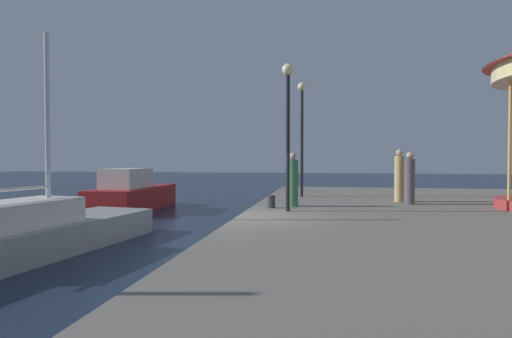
{
  "coord_description": "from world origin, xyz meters",
  "views": [
    {
      "loc": [
        2.29,
        -10.35,
        2.32
      ],
      "look_at": [
        -0.38,
        5.15,
        1.96
      ],
      "focal_mm": 27.34,
      "sensor_mm": 36.0,
      "label": 1
    }
  ],
  "objects_px": {
    "lamp_post_mid_promenade": "(302,120)",
    "person_by_the_water": "(293,181)",
    "bollard_north": "(271,202)",
    "person_near_carousel": "(399,177)",
    "motorboat_red": "(132,194)",
    "lamp_post_near_edge": "(288,111)",
    "sailboat_grey": "(29,235)",
    "person_far_corner": "(410,180)"
  },
  "relations": [
    {
      "from": "lamp_post_near_edge",
      "to": "bollard_north",
      "type": "bearing_deg",
      "value": 129.97
    },
    {
      "from": "sailboat_grey",
      "to": "person_by_the_water",
      "type": "bearing_deg",
      "value": 37.23
    },
    {
      "from": "lamp_post_mid_promenade",
      "to": "motorboat_red",
      "type": "bearing_deg",
      "value": 176.83
    },
    {
      "from": "lamp_post_near_edge",
      "to": "lamp_post_mid_promenade",
      "type": "distance_m",
      "value": 4.78
    },
    {
      "from": "bollard_north",
      "to": "person_by_the_water",
      "type": "bearing_deg",
      "value": 42.32
    },
    {
      "from": "motorboat_red",
      "to": "sailboat_grey",
      "type": "bearing_deg",
      "value": -78.4
    },
    {
      "from": "lamp_post_near_edge",
      "to": "sailboat_grey",
      "type": "bearing_deg",
      "value": -151.07
    },
    {
      "from": "lamp_post_near_edge",
      "to": "person_by_the_water",
      "type": "xyz_separation_m",
      "value": [
        0.06,
        1.28,
        -2.16
      ]
    },
    {
      "from": "lamp_post_mid_promenade",
      "to": "person_far_corner",
      "type": "relative_size",
      "value": 2.64
    },
    {
      "from": "sailboat_grey",
      "to": "bollard_north",
      "type": "bearing_deg",
      "value": 36.57
    },
    {
      "from": "lamp_post_near_edge",
      "to": "bollard_north",
      "type": "distance_m",
      "value": 2.93
    },
    {
      "from": "bollard_north",
      "to": "person_by_the_water",
      "type": "height_order",
      "value": "person_by_the_water"
    },
    {
      "from": "lamp_post_near_edge",
      "to": "person_far_corner",
      "type": "distance_m",
      "value": 5.19
    },
    {
      "from": "person_near_carousel",
      "to": "lamp_post_mid_promenade",
      "type": "bearing_deg",
      "value": 157.94
    },
    {
      "from": "bollard_north",
      "to": "person_by_the_water",
      "type": "distance_m",
      "value": 1.07
    },
    {
      "from": "person_by_the_water",
      "to": "person_near_carousel",
      "type": "bearing_deg",
      "value": 28.69
    },
    {
      "from": "person_by_the_water",
      "to": "lamp_post_mid_promenade",
      "type": "bearing_deg",
      "value": 88.41
    },
    {
      "from": "lamp_post_near_edge",
      "to": "person_far_corner",
      "type": "height_order",
      "value": "lamp_post_near_edge"
    },
    {
      "from": "motorboat_red",
      "to": "lamp_post_mid_promenade",
      "type": "relative_size",
      "value": 1.13
    },
    {
      "from": "person_near_carousel",
      "to": "motorboat_red",
      "type": "bearing_deg",
      "value": 170.59
    },
    {
      "from": "sailboat_grey",
      "to": "motorboat_red",
      "type": "distance_m",
      "value": 8.67
    },
    {
      "from": "lamp_post_mid_promenade",
      "to": "person_by_the_water",
      "type": "bearing_deg",
      "value": -91.59
    },
    {
      "from": "person_far_corner",
      "to": "lamp_post_near_edge",
      "type": "bearing_deg",
      "value": -147.2
    },
    {
      "from": "sailboat_grey",
      "to": "lamp_post_near_edge",
      "type": "bearing_deg",
      "value": 28.93
    },
    {
      "from": "lamp_post_near_edge",
      "to": "person_by_the_water",
      "type": "relative_size",
      "value": 2.47
    },
    {
      "from": "person_far_corner",
      "to": "person_by_the_water",
      "type": "xyz_separation_m",
      "value": [
        -3.92,
        -1.29,
        -0.02
      ]
    },
    {
      "from": "lamp_post_mid_promenade",
      "to": "person_far_corner",
      "type": "distance_m",
      "value": 5.0
    },
    {
      "from": "person_by_the_water",
      "to": "sailboat_grey",
      "type": "bearing_deg",
      "value": -142.77
    },
    {
      "from": "motorboat_red",
      "to": "person_by_the_water",
      "type": "relative_size",
      "value": 3.02
    },
    {
      "from": "bollard_north",
      "to": "person_near_carousel",
      "type": "relative_size",
      "value": 0.21
    },
    {
      "from": "lamp_post_mid_promenade",
      "to": "person_by_the_water",
      "type": "distance_m",
      "value": 4.23
    },
    {
      "from": "motorboat_red",
      "to": "person_near_carousel",
      "type": "relative_size",
      "value": 2.79
    },
    {
      "from": "bollard_north",
      "to": "person_far_corner",
      "type": "distance_m",
      "value": 4.97
    },
    {
      "from": "sailboat_grey",
      "to": "person_by_the_water",
      "type": "distance_m",
      "value": 7.62
    },
    {
      "from": "bollard_north",
      "to": "person_by_the_water",
      "type": "relative_size",
      "value": 0.23
    },
    {
      "from": "person_by_the_water",
      "to": "lamp_post_near_edge",
      "type": "bearing_deg",
      "value": -92.66
    },
    {
      "from": "motorboat_red",
      "to": "person_near_carousel",
      "type": "xyz_separation_m",
      "value": [
        11.46,
        -1.9,
        0.97
      ]
    },
    {
      "from": "bollard_north",
      "to": "person_near_carousel",
      "type": "xyz_separation_m",
      "value": [
        4.35,
        2.61,
        0.7
      ]
    },
    {
      "from": "sailboat_grey",
      "to": "lamp_post_near_edge",
      "type": "xyz_separation_m",
      "value": [
        5.95,
        3.29,
        3.26
      ]
    },
    {
      "from": "bollard_north",
      "to": "person_near_carousel",
      "type": "bearing_deg",
      "value": 30.99
    },
    {
      "from": "person_far_corner",
      "to": "sailboat_grey",
      "type": "bearing_deg",
      "value": -149.48
    },
    {
      "from": "person_near_carousel",
      "to": "bollard_north",
      "type": "bearing_deg",
      "value": -149.01
    }
  ]
}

